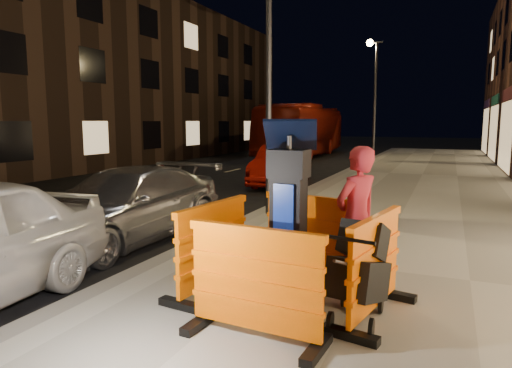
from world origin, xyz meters
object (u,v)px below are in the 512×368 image
at_px(barrier_kerbside, 213,247).
at_px(barrier_bldgside, 375,267).
at_px(barrier_back, 312,237).
at_px(stroller, 358,274).
at_px(car_silver, 127,240).
at_px(bus_doubledecker, 303,156).
at_px(parking_kiosk, 288,219).
at_px(barrier_front, 255,284).
at_px(car_red, 282,185).
at_px(man, 356,219).

relative_size(barrier_kerbside, barrier_bldgside, 1.00).
bearing_deg(barrier_back, stroller, -41.60).
distance_m(barrier_back, car_silver, 4.02).
bearing_deg(barrier_bldgside, bus_doubledecker, 30.12).
distance_m(barrier_kerbside, barrier_bldgside, 1.90).
height_order(barrier_kerbside, bus_doubledecker, bus_doubledecker).
xyz_separation_m(parking_kiosk, car_silver, (-3.83, 1.95, -1.12)).
distance_m(barrier_front, car_red, 11.73).
height_order(barrier_front, bus_doubledecker, bus_doubledecker).
relative_size(barrier_bldgside, car_red, 0.33).
xyz_separation_m(barrier_back, barrier_bldgside, (0.95, -0.95, 0.00)).
distance_m(parking_kiosk, barrier_kerbside, 1.04).
distance_m(car_silver, bus_doubledecker, 21.46).
bearing_deg(car_red, stroller, -74.03).
relative_size(barrier_front, barrier_bldgside, 1.00).
relative_size(car_silver, man, 2.61).
xyz_separation_m(barrier_bldgside, car_silver, (-4.78, 1.95, -0.69)).
distance_m(car_silver, car_red, 8.20).
xyz_separation_m(barrier_front, car_silver, (-3.83, 2.90, -0.69)).
bearing_deg(bus_doubledecker, car_silver, -83.35).
height_order(barrier_front, barrier_bldgside, same).
distance_m(parking_kiosk, barrier_bldgside, 1.04).
xyz_separation_m(barrier_front, car_red, (-3.71, 11.10, -0.69)).
xyz_separation_m(car_silver, car_red, (0.12, 8.20, 0.00)).
distance_m(barrier_back, man, 0.73).
xyz_separation_m(bus_doubledecker, man, (7.60, -22.44, 1.03)).
height_order(parking_kiosk, barrier_back, parking_kiosk).
bearing_deg(barrier_bldgside, parking_kiosk, 101.22).
bearing_deg(bus_doubledecker, stroller, -73.32).
distance_m(barrier_front, barrier_bldgside, 1.34).
relative_size(parking_kiosk, car_red, 0.47).
distance_m(barrier_front, stroller, 1.13).
distance_m(barrier_bldgside, man, 0.88).
relative_size(barrier_bldgside, car_silver, 0.30).
height_order(barrier_kerbside, car_red, barrier_kerbside).
relative_size(barrier_front, car_red, 0.33).
bearing_deg(barrier_front, barrier_back, 94.22).
bearing_deg(stroller, car_red, 124.50).
bearing_deg(barrier_back, barrier_bldgside, -32.78).
height_order(barrier_front, car_red, barrier_front).
distance_m(bus_doubledecker, stroller, 24.61).
bearing_deg(stroller, barrier_front, -125.12).
relative_size(barrier_kerbside, stroller, 1.40).
bearing_deg(barrier_front, parking_kiosk, 94.22).
height_order(barrier_back, barrier_kerbside, same).
bearing_deg(barrier_kerbside, man, -57.51).
xyz_separation_m(barrier_front, barrier_bldgside, (0.95, 0.95, 0.00)).
xyz_separation_m(barrier_back, man, (0.61, -0.21, 0.34)).
bearing_deg(stroller, barrier_kerbside, -174.46).
bearing_deg(car_red, car_silver, -98.53).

